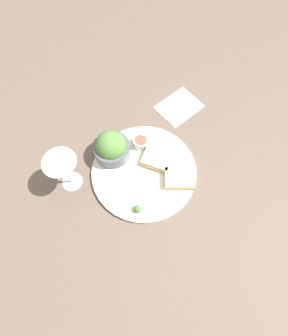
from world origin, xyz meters
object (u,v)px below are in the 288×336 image
(salad_bowl, at_px, (112,147))
(sauce_ramekin, at_px, (141,142))
(cheese_toast_near, at_px, (179,178))
(wine_glass, at_px, (63,168))
(napkin, at_px, (179,107))
(cheese_toast_far, at_px, (157,160))

(salad_bowl, height_order, sauce_ramekin, salad_bowl)
(sauce_ramekin, bearing_deg, cheese_toast_near, -60.35)
(cheese_toast_near, xyz_separation_m, wine_glass, (-0.33, 0.08, 0.08))
(cheese_toast_near, xyz_separation_m, napkin, (0.09, 0.28, -0.02))
(cheese_toast_far, xyz_separation_m, wine_glass, (-0.28, -0.00, 0.08))
(sauce_ramekin, xyz_separation_m, napkin, (0.17, 0.13, -0.03))
(salad_bowl, relative_size, napkin, 0.63)
(sauce_ramekin, relative_size, napkin, 0.27)
(sauce_ramekin, relative_size, cheese_toast_far, 0.43)
(sauce_ramekin, distance_m, cheese_toast_far, 0.08)
(napkin, bearing_deg, cheese_toast_near, -107.03)
(salad_bowl, height_order, cheese_toast_far, salad_bowl)
(cheese_toast_near, xyz_separation_m, cheese_toast_far, (-0.05, 0.08, 0.00))
(cheese_toast_far, bearing_deg, sauce_ramekin, 115.48)
(salad_bowl, height_order, wine_glass, wine_glass)
(salad_bowl, bearing_deg, napkin, 27.36)
(wine_glass, distance_m, napkin, 0.47)
(sauce_ramekin, relative_size, wine_glass, 0.34)
(salad_bowl, distance_m, wine_glass, 0.17)
(cheese_toast_far, relative_size, napkin, 0.62)
(sauce_ramekin, relative_size, cheese_toast_near, 0.46)
(wine_glass, xyz_separation_m, napkin, (0.42, 0.20, -0.10))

